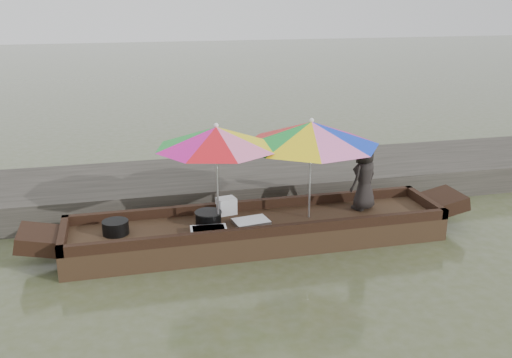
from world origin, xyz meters
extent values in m
plane|color=#444D27|center=(0.00, 0.00, 0.00)|extent=(80.00, 80.00, 0.00)
cube|color=#2D2B26|center=(0.00, 2.20, 0.25)|extent=(22.00, 2.20, 0.50)
cube|color=#322214|center=(0.00, 0.00, 0.17)|extent=(5.70, 1.20, 0.35)
cylinder|color=black|center=(-2.08, 0.06, 0.45)|extent=(0.37, 0.37, 0.20)
cube|color=silver|center=(-0.79, -0.30, 0.39)|extent=(0.54, 0.40, 0.09)
cube|color=silver|center=(-0.11, -0.05, 0.38)|extent=(0.56, 0.43, 0.06)
cylinder|color=black|center=(-0.73, 0.10, 0.44)|extent=(0.38, 0.38, 0.18)
cube|color=silver|center=(-0.39, 0.45, 0.48)|extent=(0.32, 0.27, 0.26)
imported|color=black|center=(1.77, 0.14, 0.88)|extent=(0.62, 0.55, 1.06)
camera|label=1|loc=(-1.95, -7.74, 3.62)|focal=40.00mm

